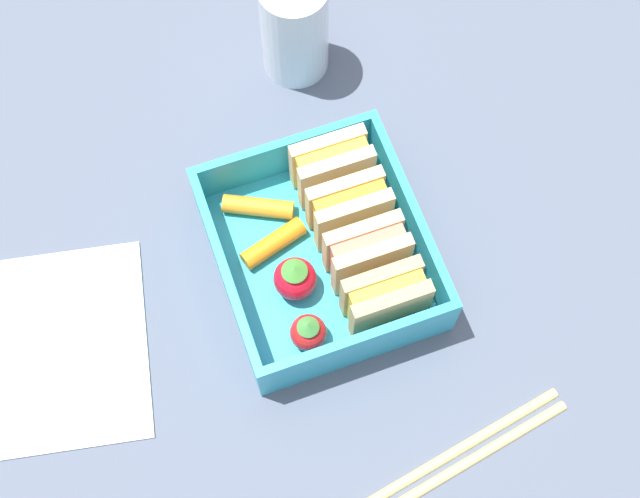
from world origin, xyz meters
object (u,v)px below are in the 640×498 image
Objects in this scene: chopstick_pair at (443,468)px; sandwich_center_right at (385,298)px; strawberry_left at (308,332)px; folded_napkin at (67,344)px; sandwich_center at (367,253)px; carrot_stick_far_left at (273,243)px; drinking_glass at (295,27)px; strawberry_far_left at (295,278)px; sandwich_center_left at (349,209)px; carrot_stick_left at (258,207)px; sandwich_left at (332,167)px.

sandwich_center_right is at bearing 179.51° from chopstick_pair.
strawberry_left is 0.22× the size of folded_napkin.
sandwich_center is 6.89cm from carrot_stick_far_left.
chopstick_pair is 33.61cm from drinking_glass.
strawberry_far_left is at bearing 174.10° from strawberry_left.
sandwich_center_right is at bearing 0.00° from sandwich_center_left.
sandwich_center_right is 1.78× the size of strawberry_left.
sandwich_center_right is at bearing 0.00° from sandwich_center.
strawberry_far_left reaches higher than carrot_stick_left.
carrot_stick_far_left is 7.23cm from strawberry_left.
sandwich_left is 22.27cm from folded_napkin.
sandwich_center is 0.29× the size of chopstick_pair.
sandwich_left is at bearing 93.07° from carrot_stick_left.
strawberry_left is (3.62, -5.52, -1.13)cm from sandwich_center.
drinking_glass is (-22.22, 6.77, 1.91)cm from strawberry_left.
sandwich_center_left is 1.09× the size of carrot_stick_left.
sandwich_center_right is 6.39cm from strawberry_far_left.
folded_napkin is at bearing -76.88° from sandwich_left.
sandwich_center_left and sandwich_center_right have the same top height.
sandwich_center is 15.10cm from chopstick_pair.
carrot_stick_far_left is 15.97cm from folded_napkin.
sandwich_center_left is 1.13× the size of carrot_stick_far_left.
sandwich_center_left is 0.62× the size of drinking_glass.
drinking_glass reaches higher than sandwich_center_right.
sandwich_center reaches higher than carrot_stick_far_left.
sandwich_center_left reaches higher than strawberry_left.
strawberry_far_left is (6.40, 0.61, 0.95)cm from carrot_stick_left.
sandwich_center_left is at bearing 122.30° from strawberry_far_left.
sandwich_center_left is at bearing 0.00° from sandwich_left.
strawberry_far_left is 0.25× the size of folded_napkin.
sandwich_center_right is at bearing 75.76° from folded_napkin.
strawberry_left is (7.19, 0.09, 0.69)cm from carrot_stick_far_left.
sandwich_center_right is 9.19cm from carrot_stick_far_left.
drinking_glass reaches higher than sandwich_center.
sandwich_center_left is 0.29× the size of chopstick_pair.
sandwich_center_left reaches higher than chopstick_pair.
chopstick_pair is (18.29, 5.52, -1.54)cm from carrot_stick_far_left.
drinking_glass reaches higher than strawberry_far_left.
sandwich_center_left is 5.90cm from carrot_stick_far_left.
folded_napkin is (4.99, -21.41, -3.51)cm from sandwich_left.
sandwich_center_left reaches higher than carrot_stick_left.
sandwich_center is 1.00× the size of sandwich_center_right.
sandwich_left is 6.80cm from carrot_stick_far_left.
sandwich_center_left is 9.06cm from strawberry_left.
drinking_glass reaches higher than sandwich_left.
sandwich_center_right reaches higher than chopstick_pair.
sandwich_center is 21.79cm from folded_napkin.
sandwich_center_left is 3.47cm from sandwich_center.
sandwich_center_left is 6.12cm from strawberry_far_left.
sandwich_center is 8.96cm from carrot_stick_left.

